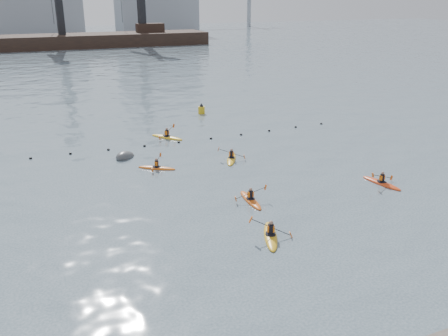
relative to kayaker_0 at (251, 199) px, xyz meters
The scene contains 12 objects.
ground 8.79m from the kayaker_0, 98.10° to the right, with size 400.00×400.00×0.00m, color #3A4B55.
float_line 13.94m from the kayaker_0, 97.16° to the left, with size 33.24×0.73×0.24m.
barge_pier 101.32m from the kayaker_0, 90.83° to the left, with size 72.00×19.30×29.50m.
skyline 141.87m from the kayaker_0, 89.60° to the left, with size 141.00×28.00×22.00m.
kayaker_0 is the anchor object (origin of this frame).
kayaker_1 4.75m from the kayaker_0, 103.40° to the right, with size 2.19×3.33×1.31m.
kayaker_2 8.83m from the kayaker_0, 115.26° to the left, with size 2.69×2.13×1.04m.
kayaker_3 7.97m from the kayaker_0, 74.47° to the left, with size 2.06×3.08×1.12m.
kayaker_4 9.46m from the kayaker_0, ahead, with size 2.15×3.21×1.14m.
kayaker_5 15.45m from the kayaker_0, 92.72° to the left, with size 2.53×3.08×1.19m.
mooring_buoy 12.69m from the kayaker_0, 114.89° to the left, with size 2.00×1.18×1.00m, color #404345.
nav_buoy 23.62m from the kayaker_0, 76.71° to the left, with size 0.72×0.72×1.31m.
Camera 1 is at (-10.92, -15.42, 11.99)m, focal length 38.00 mm.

